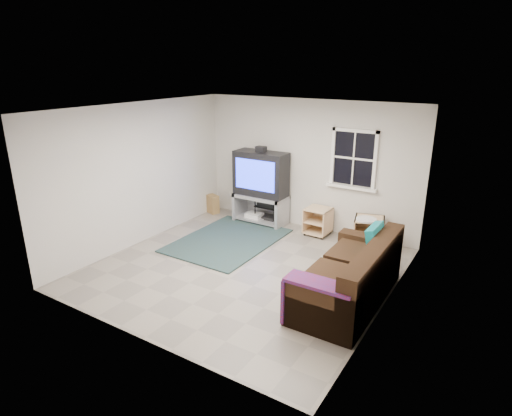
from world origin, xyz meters
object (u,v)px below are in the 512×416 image
Objects in this scene: side_table_left at (319,220)px; sofa at (350,279)px; tv_unit at (261,181)px; side_table_right at (368,230)px; av_rack at (268,202)px.

sofa is (1.43, -2.10, 0.06)m from side_table_left.
sofa is at bearing -55.85° from side_table_left.
tv_unit is 3.01× the size of side_table_left.
sofa reaches higher than side_table_right.
side_table_left is (1.32, 0.03, -0.61)m from tv_unit.
side_table_left is 1.05m from side_table_right.
side_table_right is (2.36, -0.09, -0.57)m from tv_unit.
sofa is at bearing -39.59° from av_rack.
side_table_right is at bearing 100.90° from sofa.
side_table_left is (1.20, -0.07, -0.15)m from av_rack.
side_table_right is at bearing -2.10° from tv_unit.
av_rack reaches higher than side_table_left.
side_table_right is (2.24, -0.18, -0.10)m from av_rack.
av_rack is at bearing 175.33° from side_table_right.
sofa is (2.75, -2.07, -0.55)m from tv_unit.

